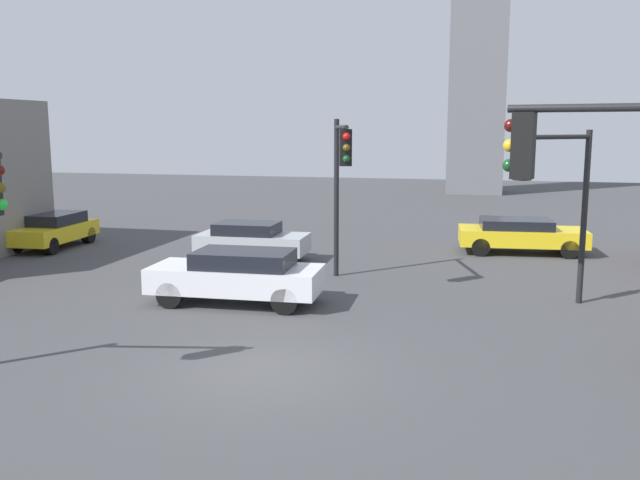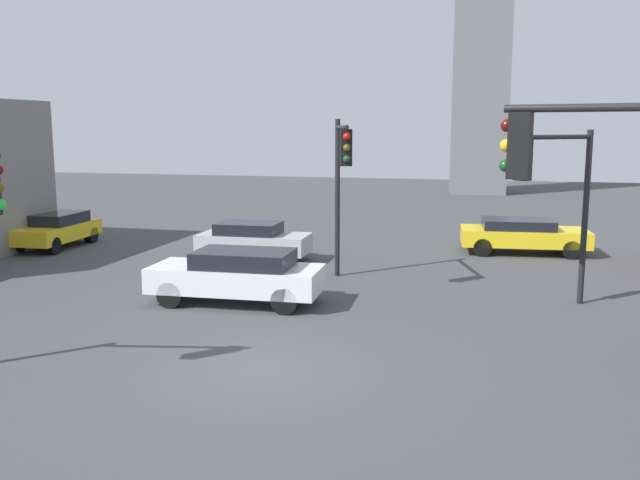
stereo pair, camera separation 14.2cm
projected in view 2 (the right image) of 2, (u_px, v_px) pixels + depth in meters
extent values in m
plane|color=#424244|center=(262.00, 370.00, 13.46)|extent=(103.61, 103.61, 0.00)
cylinder|color=black|center=(611.00, 107.00, 9.59)|extent=(2.91, 0.75, 0.12)
cube|color=black|center=(520.00, 146.00, 10.22)|extent=(0.38, 0.38, 1.00)
sphere|color=#4C0F0C|center=(507.00, 126.00, 10.26)|extent=(0.20, 0.20, 0.20)
sphere|color=yellow|center=(506.00, 146.00, 10.31)|extent=(0.20, 0.20, 0.20)
sphere|color=#14471E|center=(506.00, 165.00, 10.36)|extent=(0.20, 0.20, 0.20)
cylinder|color=black|center=(585.00, 218.00, 18.19)|extent=(0.16, 0.16, 4.69)
cylinder|color=black|center=(555.00, 137.00, 17.13)|extent=(1.99, 2.06, 0.12)
cube|color=black|center=(523.00, 160.00, 16.64)|extent=(0.45, 0.45, 1.00)
sphere|color=#4C0F0C|center=(518.00, 148.00, 16.49)|extent=(0.20, 0.20, 0.20)
sphere|color=yellow|center=(517.00, 160.00, 16.53)|extent=(0.20, 0.20, 0.20)
sphere|color=#14471E|center=(517.00, 173.00, 16.58)|extent=(0.20, 0.20, 0.20)
sphere|color=green|center=(0.00, 204.00, 11.87)|extent=(0.20, 0.20, 0.20)
cylinder|color=black|center=(337.00, 199.00, 21.64)|extent=(0.16, 0.16, 5.01)
cylinder|color=black|center=(342.00, 127.00, 19.74)|extent=(1.05, 3.01, 0.12)
cube|color=black|center=(346.00, 148.00, 18.53)|extent=(0.40, 0.40, 1.00)
sphere|color=red|center=(347.00, 137.00, 18.29)|extent=(0.20, 0.20, 0.20)
sphere|color=#594714|center=(347.00, 148.00, 18.34)|extent=(0.20, 0.20, 0.20)
sphere|color=#14471E|center=(347.00, 159.00, 18.39)|extent=(0.20, 0.20, 0.20)
cube|color=yellow|center=(524.00, 237.00, 25.87)|extent=(4.83, 2.46, 0.61)
cube|color=black|center=(518.00, 224.00, 25.83)|extent=(2.76, 2.03, 0.41)
cylinder|color=black|center=(563.00, 242.00, 26.49)|extent=(0.71, 0.43, 0.68)
cylinder|color=black|center=(571.00, 250.00, 24.85)|extent=(0.71, 0.43, 0.68)
cylinder|color=black|center=(479.00, 240.00, 27.00)|extent=(0.71, 0.43, 0.68)
cylinder|color=black|center=(482.00, 247.00, 25.36)|extent=(0.71, 0.43, 0.68)
cube|color=silver|center=(236.00, 279.00, 18.48)|extent=(4.70, 2.05, 0.67)
cube|color=black|center=(244.00, 259.00, 18.34)|extent=(2.66, 1.74, 0.48)
cylinder|color=black|center=(171.00, 294.00, 18.12)|extent=(0.72, 0.36, 0.70)
cylinder|color=black|center=(193.00, 282.00, 19.58)|extent=(0.72, 0.36, 0.70)
cylinder|color=black|center=(285.00, 300.00, 17.48)|extent=(0.72, 0.36, 0.70)
cylinder|color=black|center=(299.00, 287.00, 18.94)|extent=(0.72, 0.36, 0.70)
cube|color=yellow|center=(55.00, 232.00, 27.13)|extent=(2.03, 4.12, 0.61)
cube|color=black|center=(57.00, 219.00, 27.25)|extent=(1.72, 2.34, 0.48)
cylinder|color=black|center=(53.00, 246.00, 25.71)|extent=(0.36, 0.67, 0.65)
cylinder|color=black|center=(17.00, 244.00, 26.00)|extent=(0.36, 0.67, 0.65)
cylinder|color=black|center=(91.00, 235.00, 28.36)|extent=(0.36, 0.67, 0.65)
cylinder|color=black|center=(58.00, 234.00, 28.66)|extent=(0.36, 0.67, 0.65)
cube|color=#ADB2B7|center=(254.00, 243.00, 24.53)|extent=(4.00, 1.87, 0.66)
cube|color=black|center=(249.00, 229.00, 24.49)|extent=(2.25, 1.61, 0.45)
cylinder|color=black|center=(295.00, 250.00, 24.99)|extent=(0.61, 0.33, 0.60)
cylinder|color=black|center=(285.00, 257.00, 23.60)|extent=(0.61, 0.33, 0.60)
cylinder|color=black|center=(226.00, 247.00, 25.57)|extent=(0.61, 0.33, 0.60)
cylinder|color=black|center=(212.00, 254.00, 24.19)|extent=(0.61, 0.33, 0.60)
cube|color=slate|center=(484.00, 35.00, 48.43)|extent=(3.96, 3.96, 22.52)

